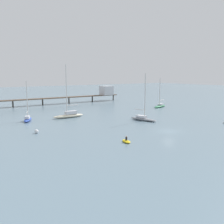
{
  "coord_description": "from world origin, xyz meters",
  "views": [
    {
      "loc": [
        -39.4,
        -35.89,
        11.8
      ],
      "look_at": [
        0.0,
        20.43,
        1.5
      ],
      "focal_mm": 41.38,
      "sensor_mm": 36.0,
      "label": 1
    }
  ],
  "objects_px": {
    "sailboat_cream": "(69,114)",
    "sailboat_blue": "(28,118)",
    "sailboat_gray": "(143,118)",
    "dinghy_yellow": "(126,141)",
    "mooring_buoy_near": "(224,122)",
    "mooring_buoy_mid": "(36,131)",
    "pier": "(89,93)",
    "sailboat_green": "(160,105)"
  },
  "relations": [
    {
      "from": "mooring_buoy_mid",
      "to": "pier",
      "type": "bearing_deg",
      "value": 49.9
    },
    {
      "from": "pier",
      "to": "mooring_buoy_mid",
      "type": "bearing_deg",
      "value": -130.1
    },
    {
      "from": "sailboat_green",
      "to": "sailboat_blue",
      "type": "height_order",
      "value": "sailboat_green"
    },
    {
      "from": "pier",
      "to": "sailboat_blue",
      "type": "distance_m",
      "value": 45.9
    },
    {
      "from": "sailboat_cream",
      "to": "sailboat_blue",
      "type": "relative_size",
      "value": 1.42
    },
    {
      "from": "sailboat_cream",
      "to": "dinghy_yellow",
      "type": "height_order",
      "value": "sailboat_cream"
    },
    {
      "from": "mooring_buoy_mid",
      "to": "mooring_buoy_near",
      "type": "bearing_deg",
      "value": -21.08
    },
    {
      "from": "mooring_buoy_mid",
      "to": "mooring_buoy_near",
      "type": "distance_m",
      "value": 43.02
    },
    {
      "from": "sailboat_blue",
      "to": "sailboat_green",
      "type": "bearing_deg",
      "value": 0.24
    },
    {
      "from": "mooring_buoy_near",
      "to": "sailboat_green",
      "type": "bearing_deg",
      "value": 72.98
    },
    {
      "from": "mooring_buoy_mid",
      "to": "mooring_buoy_near",
      "type": "xyz_separation_m",
      "value": [
        40.14,
        -15.47,
        -0.13
      ]
    },
    {
      "from": "pier",
      "to": "sailboat_blue",
      "type": "height_order",
      "value": "sailboat_blue"
    },
    {
      "from": "sailboat_cream",
      "to": "dinghy_yellow",
      "type": "xyz_separation_m",
      "value": [
        -2.96,
        -28.85,
        -0.64
      ]
    },
    {
      "from": "sailboat_blue",
      "to": "dinghy_yellow",
      "type": "relative_size",
      "value": 3.8
    },
    {
      "from": "pier",
      "to": "mooring_buoy_mid",
      "type": "xyz_separation_m",
      "value": [
        -37.47,
        -44.5,
        -3.23
      ]
    },
    {
      "from": "sailboat_cream",
      "to": "sailboat_green",
      "type": "relative_size",
      "value": 1.38
    },
    {
      "from": "sailboat_gray",
      "to": "sailboat_green",
      "type": "bearing_deg",
      "value": 35.82
    },
    {
      "from": "pier",
      "to": "mooring_buoy_near",
      "type": "height_order",
      "value": "pier"
    },
    {
      "from": "sailboat_green",
      "to": "sailboat_blue",
      "type": "xyz_separation_m",
      "value": [
        -46.65,
        -0.19,
        0.04
      ]
    },
    {
      "from": "sailboat_green",
      "to": "mooring_buoy_mid",
      "type": "xyz_separation_m",
      "value": [
        -49.41,
        -14.81,
        -0.23
      ]
    },
    {
      "from": "dinghy_yellow",
      "to": "mooring_buoy_near",
      "type": "height_order",
      "value": "dinghy_yellow"
    },
    {
      "from": "mooring_buoy_mid",
      "to": "sailboat_blue",
      "type": "bearing_deg",
      "value": 79.31
    },
    {
      "from": "mooring_buoy_mid",
      "to": "mooring_buoy_near",
      "type": "relative_size",
      "value": 1.48
    },
    {
      "from": "pier",
      "to": "sailboat_blue",
      "type": "relative_size",
      "value": 5.62
    },
    {
      "from": "sailboat_cream",
      "to": "dinghy_yellow",
      "type": "distance_m",
      "value": 29.01
    },
    {
      "from": "sailboat_blue",
      "to": "dinghy_yellow",
      "type": "distance_m",
      "value": 31.11
    },
    {
      "from": "sailboat_gray",
      "to": "dinghy_yellow",
      "type": "bearing_deg",
      "value": -139.38
    },
    {
      "from": "sailboat_blue",
      "to": "pier",
      "type": "bearing_deg",
      "value": 40.73
    },
    {
      "from": "sailboat_cream",
      "to": "mooring_buoy_near",
      "type": "height_order",
      "value": "sailboat_cream"
    },
    {
      "from": "sailboat_green",
      "to": "mooring_buoy_near",
      "type": "distance_m",
      "value": 31.67
    },
    {
      "from": "sailboat_cream",
      "to": "mooring_buoy_near",
      "type": "relative_size",
      "value": 25.91
    },
    {
      "from": "sailboat_cream",
      "to": "sailboat_gray",
      "type": "height_order",
      "value": "sailboat_cream"
    },
    {
      "from": "sailboat_gray",
      "to": "mooring_buoy_near",
      "type": "bearing_deg",
      "value": -46.89
    },
    {
      "from": "pier",
      "to": "dinghy_yellow",
      "type": "relative_size",
      "value": 21.38
    },
    {
      "from": "dinghy_yellow",
      "to": "mooring_buoy_mid",
      "type": "relative_size",
      "value": 3.22
    },
    {
      "from": "sailboat_green",
      "to": "mooring_buoy_near",
      "type": "bearing_deg",
      "value": -107.02
    },
    {
      "from": "pier",
      "to": "mooring_buoy_near",
      "type": "relative_size",
      "value": 102.33
    },
    {
      "from": "sailboat_green",
      "to": "sailboat_cream",
      "type": "bearing_deg",
      "value": -177.66
    },
    {
      "from": "sailboat_gray",
      "to": "sailboat_blue",
      "type": "height_order",
      "value": "sailboat_gray"
    },
    {
      "from": "sailboat_cream",
      "to": "mooring_buoy_near",
      "type": "distance_m",
      "value": 39.27
    },
    {
      "from": "sailboat_green",
      "to": "mooring_buoy_near",
      "type": "height_order",
      "value": "sailboat_green"
    },
    {
      "from": "sailboat_green",
      "to": "sailboat_blue",
      "type": "relative_size",
      "value": 1.03
    }
  ]
}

